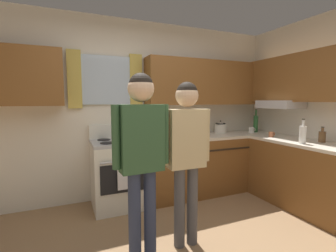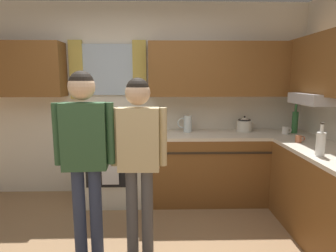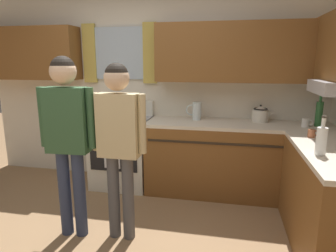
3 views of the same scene
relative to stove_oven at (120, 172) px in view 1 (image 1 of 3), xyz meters
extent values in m
cube|color=silver|center=(0.27, 0.36, 0.83)|extent=(4.60, 0.10, 2.60)
cube|color=silver|center=(-0.10, 0.29, 1.25)|extent=(0.66, 0.03, 0.67)
cube|color=gold|center=(-0.52, 0.28, 1.25)|extent=(0.18, 0.04, 0.77)
cube|color=gold|center=(0.32, 0.28, 1.25)|extent=(0.18, 0.04, 0.77)
cube|color=brown|center=(1.51, 0.15, 1.25)|extent=(2.11, 0.32, 0.69)
cube|color=brown|center=(2.41, -0.71, 1.28)|extent=(0.32, 1.73, 0.66)
cube|color=#B7B7BC|center=(2.35, -0.49, 0.91)|extent=(0.40, 0.60, 0.12)
cube|color=brown|center=(1.47, 0.00, -0.04)|extent=(2.19, 0.62, 0.86)
cube|color=beige|center=(1.47, 0.00, 0.41)|extent=(2.19, 0.62, 0.04)
cube|color=brown|center=(2.26, -0.99, -0.04)|extent=(0.62, 1.35, 0.86)
cube|color=beige|center=(2.26, -0.99, 0.41)|extent=(0.62, 1.35, 0.04)
cube|color=#2D2319|center=(1.47, -0.32, 0.25)|extent=(2.07, 0.01, 0.02)
cube|color=silver|center=(0.00, 0.00, -0.04)|extent=(0.72, 0.62, 0.86)
cube|color=black|center=(0.00, -0.32, 0.01)|extent=(0.60, 0.01, 0.36)
cylinder|color=#ADADB2|center=(0.00, -0.34, 0.23)|extent=(0.60, 0.02, 0.02)
cube|color=#ADADB2|center=(0.00, 0.00, 0.41)|extent=(0.72, 0.62, 0.04)
cube|color=silver|center=(0.00, 0.27, 0.53)|extent=(0.72, 0.08, 0.20)
cylinder|color=black|center=(-0.18, -0.14, 0.44)|extent=(0.17, 0.17, 0.01)
cylinder|color=black|center=(0.18, -0.14, 0.44)|extent=(0.17, 0.17, 0.01)
cylinder|color=black|center=(-0.18, 0.13, 0.44)|extent=(0.17, 0.17, 0.01)
cylinder|color=black|center=(0.18, 0.13, 0.44)|extent=(0.17, 0.17, 0.01)
cube|color=silver|center=(0.00, -0.35, 0.05)|extent=(0.20, 0.02, 0.34)
cylinder|color=#2D6633|center=(2.35, -0.01, 0.57)|extent=(0.08, 0.08, 0.28)
cylinder|color=#2D6633|center=(2.35, -0.01, 0.76)|extent=(0.03, 0.03, 0.10)
cylinder|color=#3F382D|center=(2.35, -0.01, 0.82)|extent=(0.03, 0.03, 0.02)
cylinder|color=white|center=(2.07, -1.12, 0.54)|extent=(0.08, 0.08, 0.22)
cylinder|color=white|center=(2.07, -1.12, 0.69)|extent=(0.03, 0.03, 0.08)
cylinder|color=#3F382D|center=(2.07, -1.12, 0.74)|extent=(0.03, 0.03, 0.02)
cylinder|color=brown|center=(2.39, -1.15, 0.50)|extent=(0.08, 0.08, 0.14)
cylinder|color=brown|center=(2.39, -1.15, 0.60)|extent=(0.03, 0.03, 0.05)
cylinder|color=#3F382D|center=(2.39, -1.15, 0.63)|extent=(0.04, 0.04, 0.02)
cylinder|color=white|center=(2.20, -0.07, 0.48)|extent=(0.08, 0.08, 0.09)
torus|color=white|center=(2.25, -0.07, 0.49)|extent=(0.07, 0.01, 0.07)
cylinder|color=#B76642|center=(2.14, -0.55, 0.47)|extent=(0.07, 0.07, 0.08)
torus|color=#B76642|center=(2.19, -0.55, 0.48)|extent=(0.06, 0.01, 0.06)
cylinder|color=silver|center=(1.73, 0.15, 0.50)|extent=(0.20, 0.20, 0.14)
cone|color=silver|center=(1.73, 0.15, 0.60)|extent=(0.18, 0.18, 0.05)
sphere|color=black|center=(1.73, 0.15, 0.63)|extent=(0.02, 0.02, 0.02)
cone|color=silver|center=(1.86, 0.15, 0.53)|extent=(0.09, 0.04, 0.07)
torus|color=black|center=(1.73, 0.15, 0.59)|extent=(0.17, 0.17, 0.02)
cylinder|color=silver|center=(0.96, 0.11, 0.54)|extent=(0.11, 0.11, 0.22)
torus|color=silver|center=(0.89, 0.11, 0.55)|extent=(0.14, 0.02, 0.14)
cylinder|color=#2D3856|center=(0.02, -1.21, -0.06)|extent=(0.11, 0.11, 0.82)
cylinder|color=#2D3856|center=(-0.12, -1.22, -0.06)|extent=(0.11, 0.11, 0.82)
cube|color=#335938|center=(-0.05, -1.21, 0.65)|extent=(0.39, 0.18, 0.58)
cylinder|color=#335938|center=(0.17, -1.20, 0.67)|extent=(0.07, 0.07, 0.54)
cylinder|color=#335938|center=(-0.27, -1.23, 0.67)|extent=(0.07, 0.07, 0.54)
sphere|color=beige|center=(-0.05, -1.21, 1.07)|extent=(0.23, 0.23, 0.23)
sphere|color=black|center=(-0.05, -1.21, 1.10)|extent=(0.21, 0.21, 0.21)
cylinder|color=#4C4C51|center=(0.48, -1.17, -0.07)|extent=(0.11, 0.11, 0.79)
cylinder|color=#4C4C51|center=(0.34, -1.16, -0.07)|extent=(0.11, 0.11, 0.79)
cube|color=#D1BC8C|center=(0.41, -1.17, 0.61)|extent=(0.37, 0.16, 0.56)
cylinder|color=#D1BC8C|center=(0.63, -1.17, 0.63)|extent=(0.07, 0.07, 0.52)
cylinder|color=#D1BC8C|center=(0.19, -1.16, 0.63)|extent=(0.07, 0.07, 0.52)
sphere|color=beige|center=(0.41, -1.17, 1.02)|extent=(0.22, 0.22, 0.22)
sphere|color=black|center=(0.41, -1.17, 1.04)|extent=(0.20, 0.20, 0.20)
camera|label=1|loc=(-0.65, -3.20, 0.97)|focal=25.77mm
camera|label=2|loc=(0.61, -3.63, 1.14)|focal=30.49mm
camera|label=3|loc=(1.33, -3.54, 1.16)|focal=31.56mm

